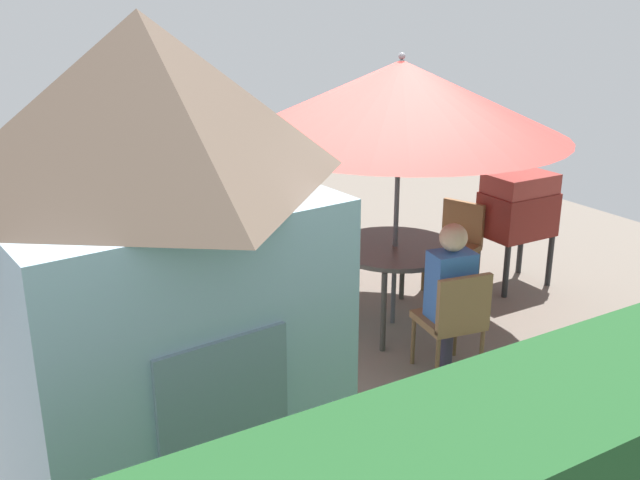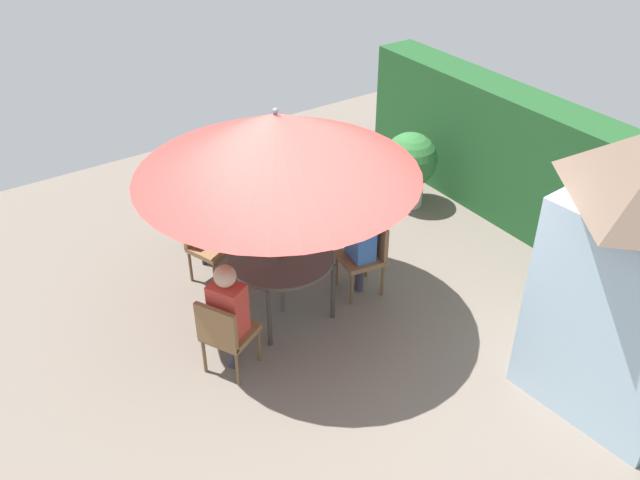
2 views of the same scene
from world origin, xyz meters
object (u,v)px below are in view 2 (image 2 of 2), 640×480
(person_in_blue, at_px, (361,234))
(patio_umbrella, at_px, (277,145))
(chair_toward_hedge, at_px, (207,240))
(potted_plant_by_shed, at_px, (410,164))
(bbq_grill, at_px, (203,190))
(chair_far_side, at_px, (367,251))
(patio_table, at_px, (281,261))
(person_in_red, at_px, (228,306))
(chair_near_shed, at_px, (225,332))

(person_in_blue, bearing_deg, patio_umbrella, -99.78)
(chair_toward_hedge, height_order, potted_plant_by_shed, potted_plant_by_shed)
(potted_plant_by_shed, relative_size, person_in_blue, 0.85)
(bbq_grill, relative_size, chair_far_side, 1.33)
(patio_table, relative_size, potted_plant_by_shed, 1.08)
(potted_plant_by_shed, bearing_deg, patio_table, -68.68)
(potted_plant_by_shed, xyz_separation_m, person_in_blue, (1.24, -1.79, 0.16))
(chair_far_side, xyz_separation_m, chair_toward_hedge, (-1.25, -1.42, 0.00))
(bbq_grill, height_order, person_in_red, person_in_red)
(bbq_grill, distance_m, potted_plant_by_shed, 2.93)
(patio_umbrella, bearing_deg, chair_near_shed, -62.23)
(chair_near_shed, height_order, person_in_red, person_in_red)
(chair_near_shed, distance_m, chair_toward_hedge, 1.68)
(patio_umbrella, bearing_deg, chair_toward_hedge, -160.31)
(chair_near_shed, bearing_deg, patio_umbrella, 117.77)
(chair_near_shed, distance_m, person_in_red, 0.28)
(patio_umbrella, distance_m, chair_near_shed, 1.90)
(chair_far_side, xyz_separation_m, person_in_red, (0.29, -1.93, 0.26))
(person_in_red, bearing_deg, bbq_grill, 160.02)
(bbq_grill, distance_m, chair_near_shed, 2.33)
(patio_table, xyz_separation_m, chair_far_side, (0.18, 1.04, -0.17))
(patio_table, relative_size, bbq_grill, 0.97)
(patio_table, bearing_deg, person_in_red, -62.23)
(patio_table, height_order, person_in_red, person_in_red)
(bbq_grill, relative_size, chair_near_shed, 1.33)
(chair_near_shed, distance_m, potted_plant_by_shed, 4.03)
(chair_near_shed, relative_size, person_in_red, 0.71)
(patio_table, distance_m, bbq_grill, 1.65)
(patio_umbrella, distance_m, person_in_blue, 1.62)
(bbq_grill, bearing_deg, chair_far_side, 32.48)
(chair_toward_hedge, xyz_separation_m, potted_plant_by_shed, (-0.00, 3.13, 0.10))
(bbq_grill, relative_size, person_in_red, 0.95)
(chair_toward_hedge, bearing_deg, chair_far_side, 48.78)
(patio_umbrella, distance_m, bbq_grill, 2.06)
(chair_toward_hedge, distance_m, person_in_red, 1.64)
(patio_table, height_order, patio_umbrella, patio_umbrella)
(patio_table, relative_size, chair_toward_hedge, 1.29)
(patio_table, height_order, chair_far_side, chair_far_side)
(patio_umbrella, relative_size, chair_toward_hedge, 3.22)
(bbq_grill, bearing_deg, person_in_blue, 30.75)
(person_in_red, xyz_separation_m, person_in_blue, (-0.30, 1.84, 0.00))
(person_in_red, bearing_deg, potted_plant_by_shed, 112.96)
(patio_table, distance_m, person_in_blue, 0.97)
(patio_umbrella, height_order, potted_plant_by_shed, patio_umbrella)
(chair_near_shed, relative_size, person_in_blue, 0.71)
(chair_far_side, relative_size, person_in_red, 0.71)
(patio_umbrella, height_order, chair_near_shed, patio_umbrella)
(chair_toward_hedge, relative_size, potted_plant_by_shed, 0.84)
(patio_umbrella, height_order, bbq_grill, patio_umbrella)
(potted_plant_by_shed, distance_m, person_in_blue, 2.18)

